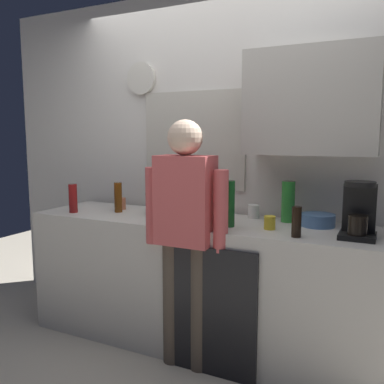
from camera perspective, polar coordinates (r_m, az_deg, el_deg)
name	(u,v)px	position (r m, az deg, el deg)	size (l,w,h in m)	color
ground_plane	(186,364)	(2.94, -0.89, -22.82)	(8.00, 8.00, 0.00)	beige
kitchen_counter	(205,283)	(2.99, 1.75, -12.58)	(2.60, 0.64, 0.92)	beige
dishwasher_panel	(213,313)	(2.65, 3.00, -16.44)	(0.56, 0.02, 0.82)	black
back_wall_assembly	(237,154)	(3.15, 6.24, 5.26)	(4.20, 0.42, 2.60)	white
coffee_maker	(359,213)	(2.55, 22.17, -2.66)	(0.20, 0.20, 0.33)	black
bottle_dark_sauce	(296,222)	(2.46, 14.31, -4.04)	(0.06, 0.06, 0.18)	black
bottle_green_wine	(229,204)	(2.66, 5.17, -1.63)	(0.07, 0.07, 0.30)	#195923
bottle_amber_beer	(118,197)	(3.21, -10.22, -0.74)	(0.06, 0.06, 0.23)	brown
bottle_red_vinegar	(73,198)	(3.27, -16.19, -0.85)	(0.06, 0.06, 0.22)	maroon
bottle_clear_soda	(288,202)	(2.87, 13.20, -1.32)	(0.09, 0.09, 0.28)	#2D8C33
cup_white_mug	(254,211)	(2.97, 8.57, -2.69)	(0.08, 0.08, 0.10)	white
cup_yellow_cup	(270,223)	(2.63, 10.74, -4.20)	(0.07, 0.07, 0.09)	yellow
cup_terracotta_mug	(121,204)	(3.34, -9.86, -1.60)	(0.08, 0.08, 0.09)	#B26647
mixing_bowl	(318,220)	(2.80, 17.07, -3.75)	(0.22, 0.22, 0.08)	#4C72A5
potted_plant	(155,197)	(3.07, -5.11, -0.70)	(0.15, 0.15, 0.23)	#9E5638
person_at_sink	(185,224)	(2.59, -0.93, -4.48)	(0.57, 0.22, 1.60)	brown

